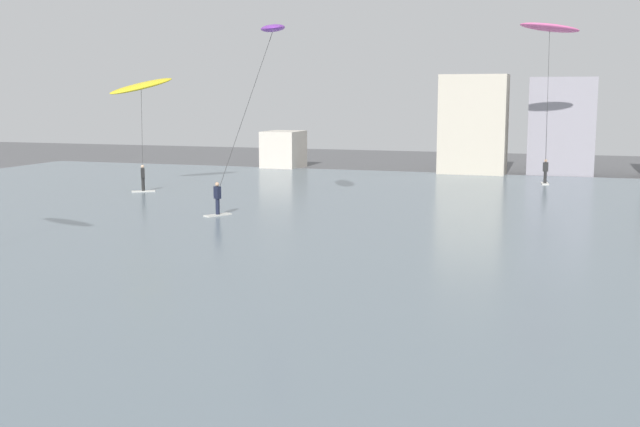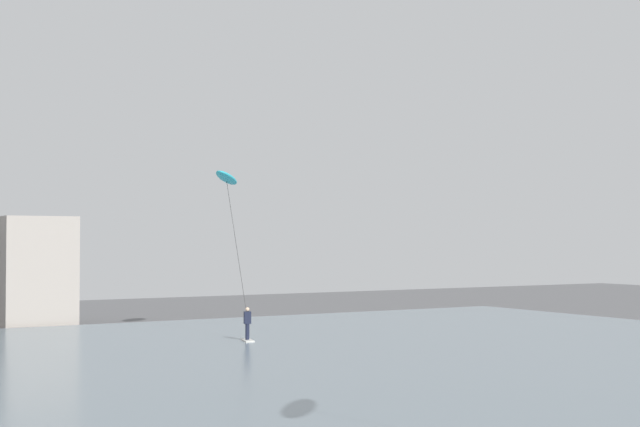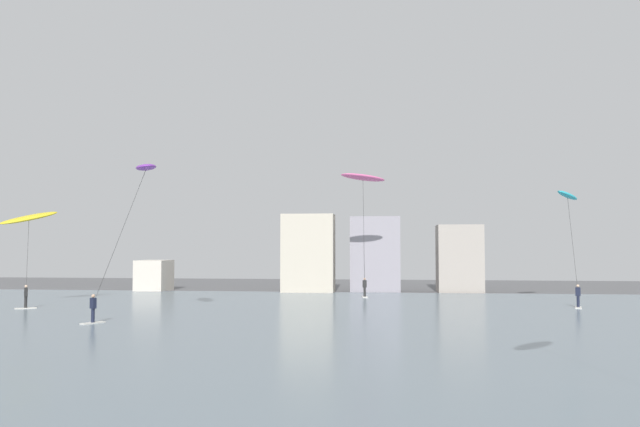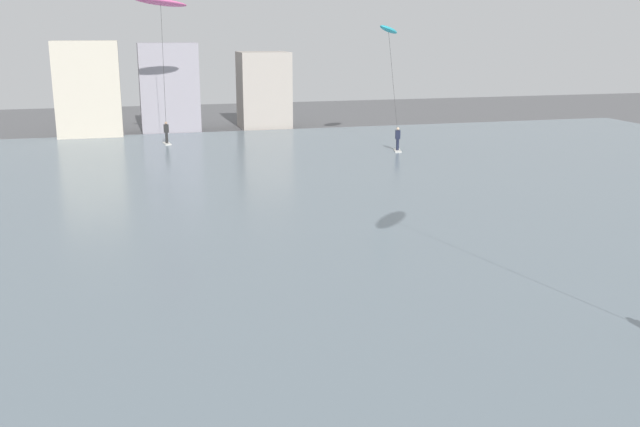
% 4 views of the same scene
% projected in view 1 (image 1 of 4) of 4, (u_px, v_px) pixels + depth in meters
% --- Properties ---
extents(water_bay, '(84.00, 52.00, 0.10)m').
position_uv_depth(water_bay, '(515.00, 236.00, 33.39)').
color(water_bay, slate).
rests_on(water_bay, ground).
extents(far_shore_buildings, '(33.38, 5.46, 7.48)m').
position_uv_depth(far_shore_buildings, '(543.00, 130.00, 58.61)').
color(far_shore_buildings, beige).
rests_on(far_shore_buildings, ground).
extents(kitesurfer_yellow, '(3.78, 3.74, 7.16)m').
position_uv_depth(kitesurfer_yellow, '(141.00, 92.00, 48.76)').
color(kitesurfer_yellow, silver).
rests_on(kitesurfer_yellow, water_bay).
extents(kitesurfer_pink, '(3.93, 3.86, 10.52)m').
position_uv_depth(kitesurfer_pink, '(549.00, 39.00, 49.29)').
color(kitesurfer_pink, silver).
rests_on(kitesurfer_pink, water_bay).
extents(kitesurfer_purple, '(4.17, 4.32, 9.44)m').
position_uv_depth(kitesurfer_purple, '(269.00, 41.00, 38.26)').
color(kitesurfer_purple, silver).
rests_on(kitesurfer_purple, water_bay).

